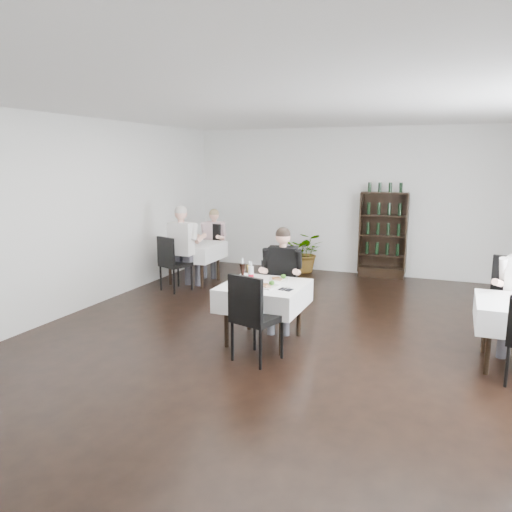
{
  "coord_description": "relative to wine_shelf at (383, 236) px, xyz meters",
  "views": [
    {
      "loc": [
        1.93,
        -5.81,
        2.33
      ],
      "look_at": [
        -0.49,
        0.2,
        1.09
      ],
      "focal_mm": 35.0,
      "sensor_mm": 36.0,
      "label": 1
    }
  ],
  "objects": [
    {
      "name": "left_chair_near",
      "position": [
        -3.35,
        -2.55,
        -0.27
      ],
      "size": [
        0.6,
        0.6,
        1.0
      ],
      "color": "black",
      "rests_on": "ground"
    },
    {
      "name": "wine_shelf",
      "position": [
        0.0,
        0.0,
        0.0
      ],
      "size": [
        0.9,
        0.28,
        1.75
      ],
      "color": "black",
      "rests_on": "ground"
    },
    {
      "name": "left_table",
      "position": [
        -3.3,
        -1.81,
        -0.23
      ],
      "size": [
        0.98,
        0.98,
        0.77
      ],
      "color": "black",
      "rests_on": "ground"
    },
    {
      "name": "pilsner_dark",
      "position": [
        -1.16,
        -4.41,
        0.06
      ],
      "size": [
        0.08,
        0.08,
        0.34
      ],
      "color": "black",
      "rests_on": "main_table"
    },
    {
      "name": "left_chair_far",
      "position": [
        -3.31,
        -1.25,
        -0.23
      ],
      "size": [
        0.64,
        0.64,
        1.08
      ],
      "color": "black",
      "rests_on": "ground"
    },
    {
      "name": "potted_tree",
      "position": [
        -1.56,
        -0.12,
        -0.42
      ],
      "size": [
        0.84,
        0.75,
        0.86
      ],
      "primitive_type": "imported",
      "rotation": [
        0.0,
        0.0,
        0.11
      ],
      "color": "#235F20",
      "rests_on": "ground"
    },
    {
      "name": "diner_left_near",
      "position": [
        -3.23,
        -2.32,
        0.05
      ],
      "size": [
        0.58,
        0.57,
        1.55
      ],
      "color": "#424149",
      "rests_on": "ground"
    },
    {
      "name": "diner_main",
      "position": [
        -0.85,
        -3.74,
        -0.02
      ],
      "size": [
        0.58,
        0.61,
        1.43
      ],
      "color": "#424149",
      "rests_on": "ground"
    },
    {
      "name": "main_table",
      "position": [
        -0.9,
        -4.31,
        -0.23
      ],
      "size": [
        1.03,
        1.03,
        0.77
      ],
      "color": "black",
      "rests_on": "ground"
    },
    {
      "name": "coke_bottle",
      "position": [
        -1.07,
        -4.34,
        0.04
      ],
      "size": [
        0.07,
        0.07,
        0.29
      ],
      "color": "silver",
      "rests_on": "main_table"
    },
    {
      "name": "plate_far",
      "position": [
        -0.79,
        -4.04,
        -0.06
      ],
      "size": [
        0.31,
        0.31,
        0.08
      ],
      "color": "white",
      "rests_on": "main_table"
    },
    {
      "name": "diner_left_far",
      "position": [
        -3.22,
        -1.15,
        -0.05
      ],
      "size": [
        0.54,
        0.54,
        1.37
      ],
      "color": "#424149",
      "rests_on": "ground"
    },
    {
      "name": "room_shell",
      "position": [
        -0.6,
        -4.31,
        0.65
      ],
      "size": [
        9.0,
        9.0,
        9.0
      ],
      "color": "black",
      "rests_on": "ground"
    },
    {
      "name": "napkin_cutlery",
      "position": [
        -0.55,
        -4.47,
        -0.07
      ],
      "size": [
        0.18,
        0.18,
        0.02
      ],
      "color": "black",
      "rests_on": "main_table"
    },
    {
      "name": "plate_near",
      "position": [
        -0.82,
        -4.44,
        -0.06
      ],
      "size": [
        0.31,
        0.31,
        0.08
      ],
      "color": "white",
      "rests_on": "main_table"
    },
    {
      "name": "main_chair_near",
      "position": [
        -0.78,
        -5.0,
        -0.24
      ],
      "size": [
        0.6,
        0.61,
        1.06
      ],
      "color": "black",
      "rests_on": "ground"
    },
    {
      "name": "main_chair_far",
      "position": [
        -0.98,
        -3.64,
        -0.32
      ],
      "size": [
        0.53,
        0.54,
        0.93
      ],
      "color": "black",
      "rests_on": "ground"
    },
    {
      "name": "pilsner_lager",
      "position": [
        -1.13,
        -4.26,
        0.04
      ],
      "size": [
        0.06,
        0.06,
        0.28
      ],
      "color": "gold",
      "rests_on": "main_table"
    },
    {
      "name": "right_chair_far",
      "position": [
        2.04,
        -3.21,
        -0.2
      ],
      "size": [
        0.61,
        0.62,
        1.12
      ],
      "color": "black",
      "rests_on": "ground"
    }
  ]
}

